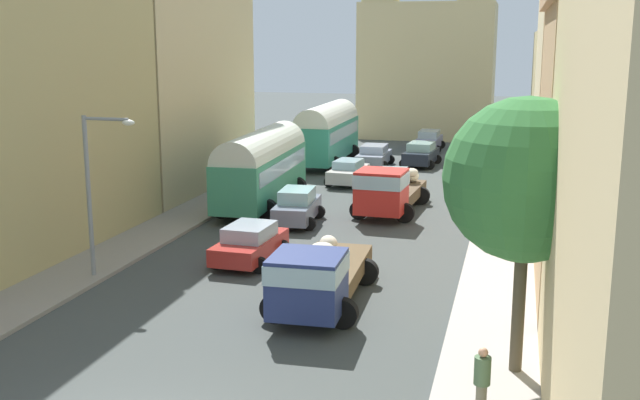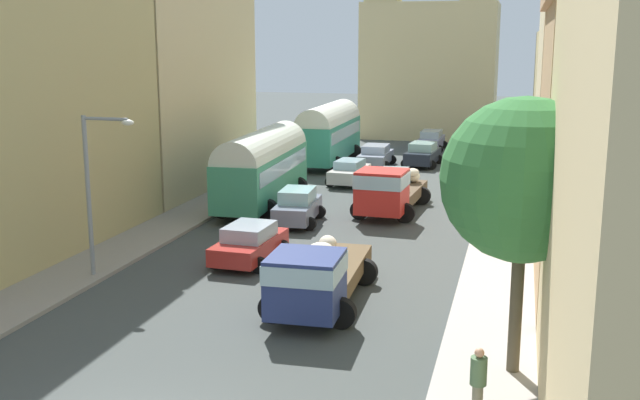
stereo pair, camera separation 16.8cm
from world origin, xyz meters
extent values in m
plane|color=#414644|center=(0.00, 27.00, 0.00)|extent=(154.00, 154.00, 0.00)
cube|color=gray|center=(-7.25, 27.00, 0.07)|extent=(2.50, 70.00, 0.14)
cube|color=#B1A7A0|center=(7.25, 27.00, 0.07)|extent=(2.50, 70.00, 0.14)
cube|color=tan|center=(-10.56, 12.93, 6.64)|extent=(4.12, 12.65, 13.28)
cube|color=#CAB685|center=(-10.98, 26.06, 6.57)|extent=(4.97, 13.20, 13.13)
cube|color=tan|center=(10.78, 14.30, 4.67)|extent=(4.56, 11.21, 9.33)
cube|color=beige|center=(11.18, 27.02, 6.87)|extent=(5.35, 12.49, 13.73)
cube|color=tan|center=(10.73, 39.03, 4.37)|extent=(4.46, 10.40, 8.75)
cube|color=tan|center=(0.00, 53.38, 5.63)|extent=(11.09, 7.61, 11.26)
cube|color=#C7B781|center=(-3.88, 51.48, 8.91)|extent=(2.74, 2.74, 17.82)
cube|color=tan|center=(3.88, 51.48, 8.91)|extent=(2.74, 2.74, 17.82)
cube|color=#398F69|center=(-4.61, 22.58, 1.61)|extent=(2.73, 9.55, 2.22)
cylinder|color=silver|center=(-4.61, 22.58, 2.72)|extent=(2.67, 9.36, 2.26)
cube|color=#99B7C6|center=(-4.61, 22.58, 2.10)|extent=(2.74, 8.80, 0.71)
cylinder|color=black|center=(-5.83, 25.46, 0.50)|extent=(1.00, 0.35, 1.00)
cylinder|color=black|center=(-3.65, 25.56, 0.50)|extent=(1.00, 0.35, 1.00)
cylinder|color=black|center=(-5.57, 19.60, 0.50)|extent=(1.00, 0.35, 1.00)
cylinder|color=black|center=(-3.38, 19.70, 0.50)|extent=(1.00, 0.35, 1.00)
cube|color=#318A71|center=(-4.64, 36.20, 1.70)|extent=(2.46, 9.26, 2.39)
cylinder|color=silver|center=(-4.64, 36.20, 2.89)|extent=(2.41, 9.07, 2.34)
cube|color=#99B7C6|center=(-4.64, 36.20, 2.22)|extent=(2.50, 8.52, 0.77)
cylinder|color=black|center=(-5.79, 39.05, 0.50)|extent=(1.00, 0.35, 1.00)
cylinder|color=black|center=(-3.53, 39.07, 0.50)|extent=(1.00, 0.35, 1.00)
cylinder|color=black|center=(-5.75, 33.32, 0.50)|extent=(1.00, 0.35, 1.00)
cylinder|color=black|center=(-3.48, 33.34, 0.50)|extent=(1.00, 0.35, 1.00)
cube|color=navy|center=(2.01, 7.31, 1.32)|extent=(2.11, 2.18, 1.74)
cube|color=#99B7C6|center=(2.01, 7.31, 1.81)|extent=(2.15, 2.27, 0.56)
cube|color=brown|center=(1.88, 10.72, 0.73)|extent=(2.20, 4.79, 0.55)
ellipsoid|color=beige|center=(1.90, 10.00, 1.22)|extent=(1.22, 1.18, 0.44)
ellipsoid|color=beige|center=(1.87, 10.08, 1.23)|extent=(0.65, 0.83, 0.46)
ellipsoid|color=beige|center=(1.50, 11.85, 1.29)|extent=(0.87, 0.98, 0.58)
ellipsoid|color=silver|center=(1.72, 10.00, 1.58)|extent=(1.12, 1.17, 0.49)
cylinder|color=black|center=(3.02, 7.49, 0.45)|extent=(0.90, 0.31, 0.90)
cylinder|color=black|center=(0.98, 7.41, 0.45)|extent=(0.90, 0.31, 0.90)
cylinder|color=black|center=(2.87, 11.58, 0.45)|extent=(0.90, 0.32, 0.90)
cylinder|color=black|center=(0.84, 11.51, 0.45)|extent=(0.90, 0.32, 0.90)
cube|color=red|center=(1.78, 20.80, 1.43)|extent=(2.27, 2.20, 1.96)
cube|color=#99B7C6|center=(1.78, 20.80, 1.98)|extent=(2.32, 2.29, 0.63)
cube|color=brown|center=(1.97, 24.21, 0.73)|extent=(2.42, 4.87, 0.55)
ellipsoid|color=#ECE5CD|center=(2.55, 25.83, 1.30)|extent=(0.81, 0.92, 0.59)
ellipsoid|color=silver|center=(2.16, 25.74, 1.29)|extent=(0.88, 1.02, 0.59)
ellipsoid|color=beige|center=(2.34, 23.04, 1.22)|extent=(0.76, 0.95, 0.44)
ellipsoid|color=beige|center=(2.51, 25.49, 1.54)|extent=(0.91, 1.03, 0.45)
cylinder|color=black|center=(2.86, 20.89, 0.45)|extent=(0.90, 0.31, 0.90)
cylinder|color=black|center=(0.71, 21.02, 0.45)|extent=(0.90, 0.31, 0.90)
cylinder|color=black|center=(3.10, 24.99, 0.45)|extent=(0.90, 0.31, 0.90)
cylinder|color=black|center=(0.95, 25.11, 0.45)|extent=(0.90, 0.31, 0.90)
cube|color=#4F9353|center=(1.41, 26.58, 0.60)|extent=(1.91, 4.50, 0.67)
cube|color=#9DBFCA|center=(1.41, 26.58, 1.21)|extent=(1.56, 2.38, 0.54)
cylinder|color=black|center=(2.30, 25.28, 0.30)|extent=(0.60, 0.21, 0.60)
cylinder|color=black|center=(0.73, 25.16, 0.30)|extent=(0.60, 0.21, 0.60)
cylinder|color=black|center=(2.08, 28.00, 0.30)|extent=(0.60, 0.21, 0.60)
cylinder|color=black|center=(0.52, 27.88, 0.30)|extent=(0.60, 0.21, 0.60)
cube|color=#1D222F|center=(1.56, 37.13, 0.66)|extent=(2.07, 4.12, 0.77)
cube|color=#94BEBC|center=(1.56, 37.13, 1.31)|extent=(1.71, 2.19, 0.53)
cylinder|color=black|center=(2.34, 35.83, 0.30)|extent=(0.60, 0.21, 0.60)
cylinder|color=black|center=(0.59, 35.97, 0.30)|extent=(0.60, 0.21, 0.60)
cylinder|color=black|center=(2.54, 38.30, 0.30)|extent=(0.60, 0.21, 0.60)
cylinder|color=black|center=(0.79, 38.44, 0.30)|extent=(0.60, 0.21, 0.60)
cube|color=slate|center=(1.26, 44.50, 0.64)|extent=(1.68, 4.32, 0.73)
cube|color=#9FB4C0|center=(1.26, 44.50, 1.27)|extent=(1.45, 2.26, 0.53)
cylinder|color=black|center=(2.02, 43.16, 0.30)|extent=(0.60, 0.21, 0.60)
cylinder|color=black|center=(0.43, 43.19, 0.30)|extent=(0.60, 0.21, 0.60)
cylinder|color=black|center=(2.08, 45.81, 0.30)|extent=(0.60, 0.21, 0.60)
cylinder|color=black|center=(0.49, 45.85, 0.30)|extent=(0.60, 0.21, 0.60)
cube|color=#AE2822|center=(-1.86, 13.14, 0.60)|extent=(1.91, 3.99, 0.65)
cube|color=#A2AEBE|center=(-1.86, 13.14, 1.19)|extent=(1.61, 2.11, 0.53)
cylinder|color=black|center=(-2.67, 14.39, 0.30)|extent=(0.60, 0.21, 0.60)
cylinder|color=black|center=(-0.94, 14.31, 0.30)|extent=(0.60, 0.21, 0.60)
cylinder|color=black|center=(-2.78, 11.96, 0.30)|extent=(0.60, 0.21, 0.60)
cylinder|color=black|center=(-1.06, 11.88, 0.30)|extent=(0.60, 0.21, 0.60)
cube|color=slate|center=(-1.86, 19.47, 0.65)|extent=(1.87, 3.99, 0.76)
cube|color=#8EC1C4|center=(-1.86, 19.47, 1.32)|extent=(1.54, 2.12, 0.59)
cylinder|color=black|center=(-2.74, 20.61, 0.30)|extent=(0.60, 0.21, 0.60)
cylinder|color=black|center=(-1.17, 20.73, 0.30)|extent=(0.60, 0.21, 0.60)
cylinder|color=black|center=(-2.56, 18.21, 0.30)|extent=(0.60, 0.21, 0.60)
cylinder|color=black|center=(-0.98, 18.33, 0.30)|extent=(0.60, 0.21, 0.60)
cube|color=silver|center=(-1.69, 29.49, 0.62)|extent=(1.84, 3.94, 0.69)
cube|color=#98BACB|center=(-1.69, 29.49, 1.20)|extent=(1.52, 2.09, 0.47)
cylinder|color=black|center=(-2.40, 30.73, 0.30)|extent=(0.60, 0.21, 0.60)
cylinder|color=black|center=(-0.83, 30.63, 0.30)|extent=(0.60, 0.21, 0.60)
cylinder|color=black|center=(-2.56, 28.36, 0.30)|extent=(0.60, 0.21, 0.60)
cylinder|color=black|center=(-0.99, 28.25, 0.30)|extent=(0.60, 0.21, 0.60)
cube|color=gray|center=(-1.41, 36.08, 0.60)|extent=(1.78, 4.09, 0.67)
cube|color=#A4B0CD|center=(-1.41, 36.08, 1.19)|extent=(1.56, 2.13, 0.51)
cylinder|color=black|center=(-2.28, 37.35, 0.30)|extent=(0.60, 0.21, 0.60)
cylinder|color=black|center=(-0.52, 37.34, 0.30)|extent=(0.60, 0.21, 0.60)
cylinder|color=black|center=(-2.29, 34.82, 0.30)|extent=(0.60, 0.21, 0.60)
cylinder|color=black|center=(-0.53, 34.81, 0.30)|extent=(0.60, 0.21, 0.60)
cylinder|color=#18223A|center=(7.97, 19.82, 0.07)|extent=(0.17, 0.17, 0.14)
cylinder|color=#18223A|center=(7.97, 19.82, 0.57)|extent=(0.28, 0.28, 0.86)
cylinder|color=#467650|center=(7.97, 19.82, 1.27)|extent=(0.44, 0.44, 0.54)
sphere|color=tan|center=(7.97, 19.82, 1.65)|extent=(0.21, 0.21, 0.21)
cylinder|color=#40444D|center=(7.53, 21.59, 0.07)|extent=(0.21, 0.21, 0.14)
cylinder|color=#40444D|center=(7.53, 21.59, 0.58)|extent=(0.35, 0.35, 0.87)
cylinder|color=#4F6E4A|center=(7.53, 21.59, 1.28)|extent=(0.54, 0.54, 0.54)
sphere|color=tan|center=(7.53, 21.59, 1.65)|extent=(0.21, 0.21, 0.21)
cylinder|color=#4E6E4A|center=(7.19, 2.60, 1.31)|extent=(0.38, 0.38, 0.62)
sphere|color=tan|center=(7.19, 2.60, 1.73)|extent=(0.21, 0.21, 0.21)
cylinder|color=gray|center=(-6.50, 9.85, 2.87)|extent=(0.16, 0.16, 5.73)
cylinder|color=gray|center=(-5.67, 9.85, 5.63)|extent=(1.65, 0.11, 0.11)
ellipsoid|color=silver|center=(-4.85, 9.85, 5.53)|extent=(0.44, 0.28, 0.20)
cylinder|color=brown|center=(7.90, 5.47, 1.75)|extent=(0.31, 0.31, 3.50)
sphere|color=#347338|center=(7.90, 5.47, 4.98)|extent=(3.96, 3.96, 3.96)
camera|label=1|loc=(7.62, -12.81, 8.21)|focal=42.52mm
camera|label=2|loc=(7.78, -12.77, 8.21)|focal=42.52mm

